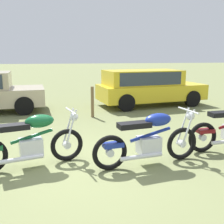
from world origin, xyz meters
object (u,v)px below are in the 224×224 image
object	(u,v)px
motorcycle_blue	(149,139)
car_yellow	(147,85)
motorcycle_green	(31,141)
fence_post_wooden	(92,102)

from	to	relation	value
motorcycle_blue	car_yellow	bearing A→B (deg)	63.77
motorcycle_green	motorcycle_blue	size ratio (longest dim) A/B	0.93
motorcycle_blue	car_yellow	xyz separation A→B (m)	(1.88, 5.67, 0.35)
car_yellow	motorcycle_blue	bearing A→B (deg)	-115.67
motorcycle_blue	car_yellow	distance (m)	5.98
motorcycle_blue	fence_post_wooden	distance (m)	4.08
motorcycle_green	fence_post_wooden	world-z (taller)	motorcycle_green
motorcycle_green	car_yellow	xyz separation A→B (m)	(4.02, 5.35, 0.35)
fence_post_wooden	motorcycle_green	bearing A→B (deg)	-113.21
motorcycle_blue	fence_post_wooden	bearing A→B (deg)	89.68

